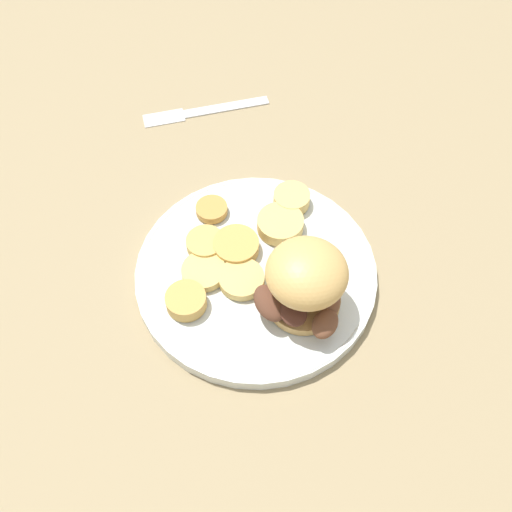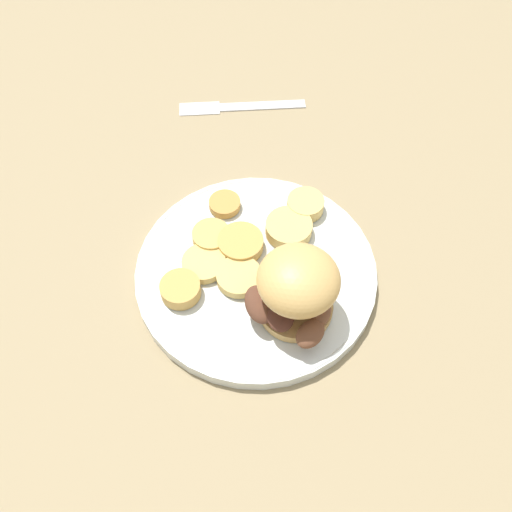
{
  "view_description": "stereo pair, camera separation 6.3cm",
  "coord_description": "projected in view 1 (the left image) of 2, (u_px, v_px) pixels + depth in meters",
  "views": [
    {
      "loc": [
        -0.15,
        -0.32,
        0.57
      ],
      "look_at": [
        0.0,
        0.0,
        0.04
      ],
      "focal_mm": 42.0,
      "sensor_mm": 36.0,
      "label": 1
    },
    {
      "loc": [
        -0.09,
        -0.34,
        0.57
      ],
      "look_at": [
        0.0,
        0.0,
        0.04
      ],
      "focal_mm": 42.0,
      "sensor_mm": 36.0,
      "label": 2
    }
  ],
  "objects": [
    {
      "name": "sandwich",
      "position": [
        305.0,
        283.0,
        0.59
      ],
      "size": [
        0.09,
        0.1,
        0.08
      ],
      "color": "tan",
      "rests_on": "dinner_plate"
    },
    {
      "name": "potato_round_6",
      "position": [
        280.0,
        224.0,
        0.68
      ],
      "size": [
        0.05,
        0.05,
        0.02
      ],
      "primitive_type": "cylinder",
      "color": "#DBB766",
      "rests_on": "dinner_plate"
    },
    {
      "name": "ground_plane",
      "position": [
        256.0,
        277.0,
        0.67
      ],
      "size": [
        4.0,
        4.0,
        0.0
      ],
      "primitive_type": "plane",
      "color": "#937F5B"
    },
    {
      "name": "potato_round_1",
      "position": [
        204.0,
        271.0,
        0.64
      ],
      "size": [
        0.05,
        0.05,
        0.01
      ],
      "primitive_type": "cylinder",
      "color": "#DBB766",
      "rests_on": "dinner_plate"
    },
    {
      "name": "potato_round_7",
      "position": [
        205.0,
        243.0,
        0.66
      ],
      "size": [
        0.04,
        0.04,
        0.01
      ],
      "primitive_type": "cylinder",
      "color": "tan",
      "rests_on": "dinner_plate"
    },
    {
      "name": "potato_round_3",
      "position": [
        236.0,
        246.0,
        0.66
      ],
      "size": [
        0.05,
        0.05,
        0.01
      ],
      "primitive_type": "cylinder",
      "color": "tan",
      "rests_on": "dinner_plate"
    },
    {
      "name": "fork",
      "position": [
        204.0,
        111.0,
        0.81
      ],
      "size": [
        0.17,
        0.05,
        0.0
      ],
      "color": "silver",
      "rests_on": "ground_plane"
    },
    {
      "name": "dinner_plate",
      "position": [
        256.0,
        272.0,
        0.66
      ],
      "size": [
        0.26,
        0.26,
        0.02
      ],
      "color": "silver",
      "rests_on": "ground_plane"
    },
    {
      "name": "potato_round_4",
      "position": [
        242.0,
        279.0,
        0.64
      ],
      "size": [
        0.05,
        0.05,
        0.01
      ],
      "primitive_type": "cylinder",
      "color": "#DBB766",
      "rests_on": "dinner_plate"
    },
    {
      "name": "potato_round_2",
      "position": [
        186.0,
        301.0,
        0.62
      ],
      "size": [
        0.04,
        0.04,
        0.02
      ],
      "primitive_type": "cylinder",
      "color": "tan",
      "rests_on": "dinner_plate"
    },
    {
      "name": "potato_round_0",
      "position": [
        292.0,
        199.0,
        0.7
      ],
      "size": [
        0.04,
        0.04,
        0.02
      ],
      "primitive_type": "cylinder",
      "color": "#DBB766",
      "rests_on": "dinner_plate"
    },
    {
      "name": "potato_round_5",
      "position": [
        212.0,
        209.0,
        0.69
      ],
      "size": [
        0.04,
        0.04,
        0.01
      ],
      "primitive_type": "cylinder",
      "color": "#BC8942",
      "rests_on": "dinner_plate"
    }
  ]
}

